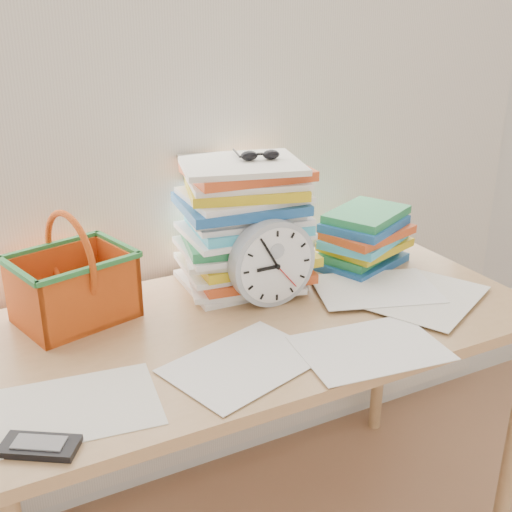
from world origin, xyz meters
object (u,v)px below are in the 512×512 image
basket (71,268)px  calculator (40,446)px  clock (272,263)px  paper_stack (245,225)px  book_stack (364,238)px  desk (259,344)px

basket → calculator: basket is taller
clock → calculator: size_ratio=1.68×
paper_stack → basket: bearing=179.5°
book_stack → desk: bearing=-159.3°
paper_stack → clock: bearing=-88.1°
desk → clock: bearing=40.2°
clock → basket: bearing=162.5°
book_stack → basket: bearing=177.1°
desk → book_stack: (0.44, 0.17, 0.16)m
desk → calculator: size_ratio=10.22×
paper_stack → calculator: size_ratio=2.53×
book_stack → clock: bearing=-163.9°
paper_stack → basket: 0.47m
basket → calculator: 0.52m
clock → basket: basket is taller
desk → calculator: 0.64m
desk → book_stack: bearing=20.7°
desk → paper_stack: size_ratio=4.03×
clock → calculator: bearing=-153.2°
paper_stack → book_stack: 0.39m
desk → basket: size_ratio=5.10×
paper_stack → calculator: 0.82m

